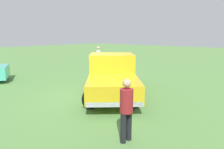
{
  "coord_description": "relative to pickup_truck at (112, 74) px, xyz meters",
  "views": [
    {
      "loc": [
        5.6,
        5.88,
        2.59
      ],
      "look_at": [
        -0.63,
        0.54,
        0.9
      ],
      "focal_mm": 30.61,
      "sensor_mm": 36.0,
      "label": 1
    }
  ],
  "objects": [
    {
      "name": "pickup_truck",
      "position": [
        0.0,
        0.0,
        0.0
      ],
      "size": [
        5.0,
        4.81,
        1.79
      ],
      "rotation": [
        0.0,
        0.0,
        0.74
      ],
      "color": "black",
      "rests_on": "ground_plane"
    },
    {
      "name": "person_bystander",
      "position": [
        2.81,
        2.88,
        -0.03
      ],
      "size": [
        0.36,
        0.36,
        1.59
      ],
      "rotation": [
        0.0,
        0.0,
        4.58
      ],
      "color": "black",
      "rests_on": "ground_plane"
    },
    {
      "name": "ground_plane",
      "position": [
        0.73,
        -0.45,
        -0.92
      ],
      "size": [
        80.0,
        80.0,
        0.0
      ],
      "primitive_type": "plane",
      "color": "#5B8C47"
    },
    {
      "name": "person_visitor",
      "position": [
        -3.68,
        -4.46,
        0.12
      ],
      "size": [
        0.45,
        0.45,
        1.81
      ],
      "rotation": [
        0.0,
        0.0,
        2.35
      ],
      "color": "black",
      "rests_on": "ground_plane"
    }
  ]
}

